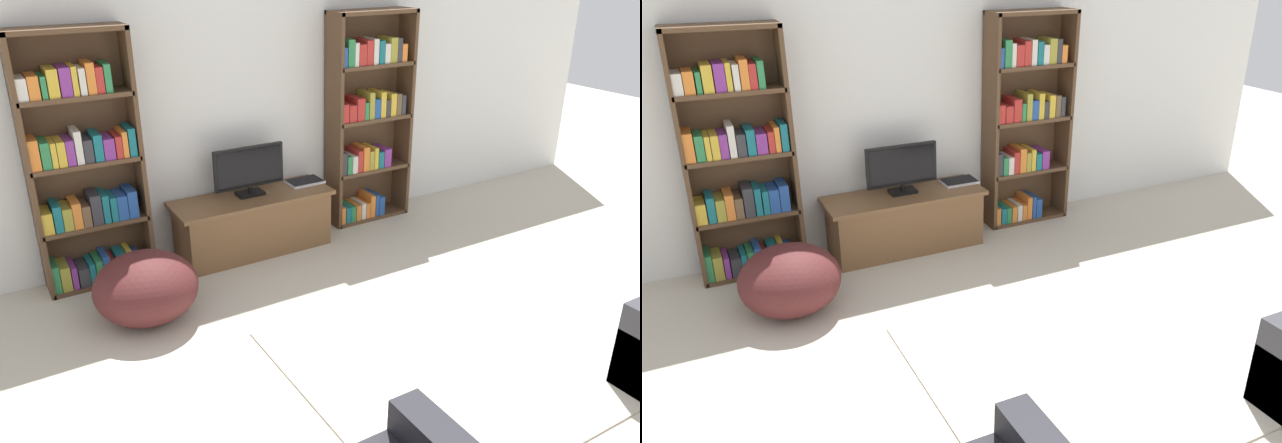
# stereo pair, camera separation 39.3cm
# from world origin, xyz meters

# --- Properties ---
(wall_back) EXTENTS (8.80, 0.06, 2.60)m
(wall_back) POSITION_xyz_m (0.00, 4.23, 1.30)
(wall_back) COLOR silver
(wall_back) RESTS_ON ground_plane
(bookshelf_left) EXTENTS (0.87, 0.30, 2.08)m
(bookshelf_left) POSITION_xyz_m (-1.44, 4.05, 0.98)
(bookshelf_left) COLOR #513823
(bookshelf_left) RESTS_ON ground_plane
(bookshelf_right) EXTENTS (0.87, 0.30, 2.08)m
(bookshelf_right) POSITION_xyz_m (1.27, 4.06, 1.04)
(bookshelf_right) COLOR #513823
(bookshelf_right) RESTS_ON ground_plane
(tv_stand) EXTENTS (1.46, 0.53, 0.54)m
(tv_stand) POSITION_xyz_m (-0.07, 3.90, 0.27)
(tv_stand) COLOR brown
(tv_stand) RESTS_ON ground_plane
(television) EXTENTS (0.67, 0.16, 0.45)m
(television) POSITION_xyz_m (-0.07, 3.94, 0.78)
(television) COLOR black
(television) RESTS_ON tv_stand
(laptop) EXTENTS (0.34, 0.22, 0.03)m
(laptop) POSITION_xyz_m (0.51, 3.97, 0.55)
(laptop) COLOR silver
(laptop) RESTS_ON tv_stand
(area_rug) EXTENTS (1.88, 1.98, 0.02)m
(area_rug) POSITION_xyz_m (0.24, 1.65, 0.01)
(area_rug) COLOR beige
(area_rug) RESTS_ON ground_plane
(beanbag_ottoman) EXTENTS (0.78, 0.78, 0.52)m
(beanbag_ottoman) POSITION_xyz_m (-1.26, 3.24, 0.26)
(beanbag_ottoman) COLOR #4C1E1E
(beanbag_ottoman) RESTS_ON ground_plane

